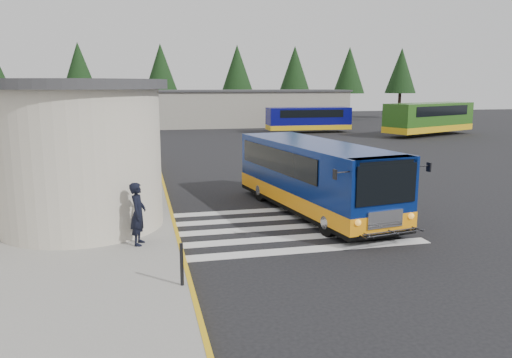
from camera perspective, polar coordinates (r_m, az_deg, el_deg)
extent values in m
plane|color=black|center=(17.93, 3.75, -4.77)|extent=(140.00, 140.00, 0.00)
cube|color=gray|center=(21.40, -23.45, -2.88)|extent=(10.00, 34.00, 0.15)
cube|color=gold|center=(21.07, -10.09, -2.34)|extent=(0.12, 34.00, 0.16)
cylinder|color=#BEB4A1|center=(17.28, -19.48, 2.19)|extent=(5.20, 5.20, 4.50)
cylinder|color=#38383A|center=(17.12, -19.98, 10.16)|extent=(5.80, 5.80, 0.30)
cube|color=black|center=(21.84, -16.72, 0.96)|extent=(0.08, 1.20, 2.20)
cube|color=#38383A|center=(21.65, -15.63, 4.41)|extent=(1.20, 1.80, 0.12)
cube|color=silver|center=(14.87, 5.52, -8.06)|extent=(8.00, 0.55, 0.01)
cube|color=silver|center=(15.95, 4.13, -6.72)|extent=(8.00, 0.55, 0.01)
cube|color=silver|center=(17.05, 2.93, -5.55)|extent=(8.00, 0.55, 0.01)
cube|color=silver|center=(18.16, 1.87, -4.52)|extent=(8.00, 0.55, 0.01)
cube|color=silver|center=(19.28, 0.94, -3.61)|extent=(8.00, 0.55, 0.01)
cube|color=gray|center=(59.62, -2.53, 8.03)|extent=(26.00, 8.00, 4.00)
cube|color=#38383A|center=(59.56, -2.55, 10.05)|extent=(26.40, 8.40, 0.20)
cylinder|color=black|center=(66.94, -19.33, 7.56)|extent=(0.44, 0.44, 3.60)
cone|color=black|center=(66.90, -19.60, 11.84)|extent=(4.40, 4.40, 6.40)
cylinder|color=black|center=(66.65, -10.68, 7.96)|extent=(0.44, 0.44, 3.60)
cone|color=black|center=(66.61, -10.83, 12.26)|extent=(4.40, 4.40, 6.40)
cylinder|color=black|center=(67.85, -2.13, 8.19)|extent=(0.44, 0.44, 3.60)
cone|color=black|center=(67.82, -2.16, 12.41)|extent=(4.40, 4.40, 6.40)
cylinder|color=black|center=(69.84, 4.39, 8.23)|extent=(0.44, 0.44, 3.60)
cone|color=black|center=(69.80, 4.45, 12.34)|extent=(4.40, 4.40, 6.40)
cylinder|color=black|center=(72.66, 10.48, 8.18)|extent=(0.44, 0.44, 3.60)
cone|color=black|center=(72.62, 10.61, 12.13)|extent=(4.40, 4.40, 6.40)
cylinder|color=black|center=(76.21, 16.05, 8.06)|extent=(0.44, 0.44, 3.60)
cone|color=black|center=(76.18, 16.25, 11.81)|extent=(4.40, 4.40, 6.40)
cube|color=navy|center=(18.88, 6.63, 0.71)|extent=(3.82, 8.97, 2.27)
cube|color=orange|center=(19.05, 6.57, -1.85)|extent=(3.85, 9.01, 0.54)
cube|color=black|center=(19.12, 6.55, -2.79)|extent=(3.84, 8.99, 0.21)
cube|color=black|center=(15.23, 14.71, -0.60)|extent=(2.11, 0.41, 1.21)
cube|color=silver|center=(15.46, 14.55, -4.47)|extent=(1.25, 0.26, 0.53)
cube|color=black|center=(18.93, 2.27, 2.21)|extent=(1.09, 6.29, 0.87)
cube|color=black|center=(20.08, 8.63, 2.58)|extent=(1.09, 6.29, 0.87)
cylinder|color=black|center=(16.14, 8.29, -4.90)|extent=(0.44, 0.96, 0.93)
cylinder|color=black|center=(17.31, 14.35, -4.06)|extent=(0.44, 0.96, 0.93)
cylinder|color=black|center=(20.82, 0.63, -1.24)|extent=(0.44, 0.96, 0.93)
cylinder|color=black|center=(21.74, 5.77, -0.79)|extent=(0.44, 0.96, 0.93)
cube|color=black|center=(14.34, 9.01, 0.51)|extent=(0.08, 0.18, 0.29)
cube|color=black|center=(16.36, 19.14, 1.30)|extent=(0.08, 0.18, 0.29)
imported|color=black|center=(14.97, -13.33, -3.89)|extent=(0.58, 0.76, 1.85)
imported|color=black|center=(16.80, -15.16, -2.86)|extent=(0.83, 0.93, 1.58)
cylinder|color=black|center=(11.90, -8.49, -9.62)|extent=(0.08, 0.08, 1.03)
cube|color=#070858|center=(51.22, 6.01, 6.93)|extent=(8.48, 2.53, 2.15)
cube|color=gold|center=(51.29, 5.99, 5.96)|extent=(8.51, 2.56, 0.47)
cube|color=black|center=(51.19, 6.02, 7.50)|extent=(6.61, 2.54, 0.75)
cube|color=#265617|center=(50.83, 19.19, 6.73)|extent=(10.58, 6.63, 2.63)
cube|color=gold|center=(50.90, 19.12, 5.54)|extent=(10.63, 6.67, 0.57)
cube|color=black|center=(50.80, 19.23, 7.43)|extent=(8.50, 5.79, 0.91)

